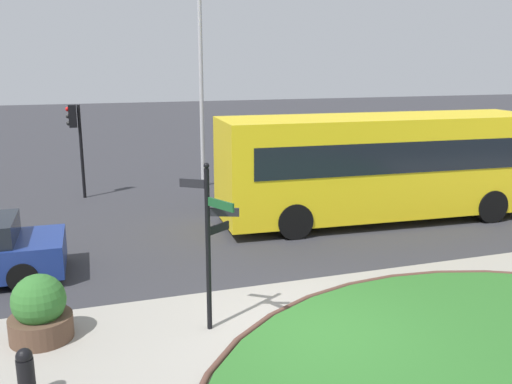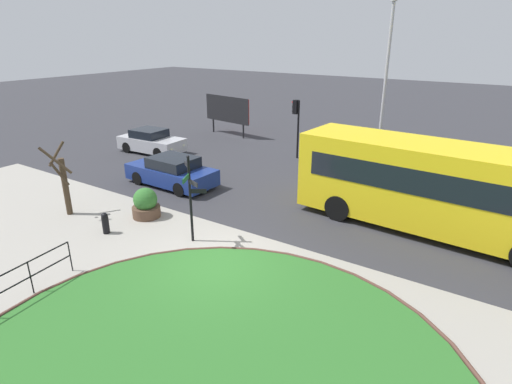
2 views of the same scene
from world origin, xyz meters
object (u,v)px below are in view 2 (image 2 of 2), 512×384
Objects in this scene: signpost_directional at (191,194)px; car_near_lane at (172,172)px; lamppost_tall at (385,82)px; planter_near_signpost at (146,204)px; car_far_lane at (151,142)px; billboard_left at (227,110)px; street_tree_bare at (64,181)px; bollard_foreground at (105,223)px; bus_yellow at (436,187)px; traffic_light_near at (296,116)px.

signpost_directional reaches higher than car_near_lane.
planter_near_signpost is at bearing -115.98° from lamppost_tall.
car_far_lane is at bearing 135.41° from planter_near_signpost.
billboard_left is at bearing -65.83° from car_near_lane.
street_tree_bare is (-0.97, -4.83, 0.75)m from car_near_lane.
lamppost_tall is (5.56, 13.01, 4.07)m from bollard_foreground.
signpost_directional is 8.57m from bus_yellow.
bollard_foreground is at bearing -93.37° from planter_near_signpost.
street_tree_bare is (-3.56, -12.20, -1.03)m from traffic_light_near.
lamppost_tall is at bearing 126.24° from bus_yellow.
car_near_lane is 1.07× the size of car_far_lane.
lamppost_tall reaches higher than traffic_light_near.
traffic_light_near is (0.92, 12.45, 2.02)m from bollard_foreground.
planter_near_signpost is at bearing -57.23° from billboard_left.
lamppost_tall is 15.46m from street_tree_bare.
lamppost_tall is at bearing 57.29° from street_tree_bare.
billboard_left is at bearing -18.15° from traffic_light_near.
bus_yellow is 2.44× the size of billboard_left.
street_tree_bare is at bearing -122.71° from lamppost_tall.
billboard_left is (-4.16, 9.84, 1.13)m from car_near_lane.
bus_yellow is 10.78m from planter_near_signpost.
traffic_light_near is at bearing 85.61° from planter_near_signpost.
bus_yellow is (9.65, 6.70, 1.30)m from bollard_foreground.
planter_near_signpost is at bearing 87.61° from traffic_light_near.
street_tree_bare is at bearing 75.75° from traffic_light_near.
lamppost_tall is at bearing -131.09° from car_near_lane.
billboard_left is at bearing 170.41° from lamppost_tall.
signpost_directional is 5.76m from street_tree_bare.
car_near_lane is 8.01m from traffic_light_near.
bus_yellow is 13.87m from street_tree_bare.
lamppost_tall reaches higher than planter_near_signpost.
traffic_light_near is at bearing 149.88° from bus_yellow.
car_far_lane reaches higher than planter_near_signpost.
signpost_directional is at bearing 102.65° from traffic_light_near.
signpost_directional reaches higher than billboard_left.
signpost_directional reaches higher than planter_near_signpost.
car_far_lane is 0.49× the size of lamppost_tall.
billboard_left is (-8.85, 13.68, 0.00)m from signpost_directional.
bus_yellow is 8.27× the size of planter_near_signpost.
car_far_lane is at bearing -91.13° from billboard_left.
bus_yellow is at bearing -9.83° from car_far_lane.
bollard_foreground is 14.72m from lamppost_tall.
bollard_foreground is 0.67× the size of planter_near_signpost.
lamppost_tall is (4.63, 0.55, 2.05)m from traffic_light_near.
traffic_light_near is 12.74m from street_tree_bare.
signpost_directional is at bearing 22.47° from bollard_foreground.
traffic_light_near reaches higher than bus_yellow.
traffic_light_near is at bearing -108.09° from car_near_lane.
lamppost_tall is at bearing 16.18° from car_far_lane.
car_far_lane is at bearing 128.30° from bollard_foreground.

